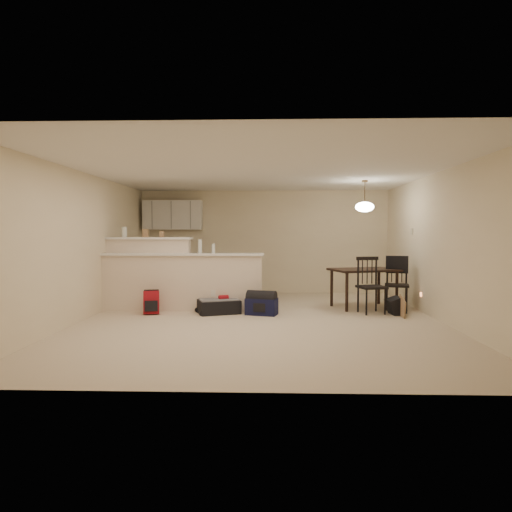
{
  "coord_description": "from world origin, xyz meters",
  "views": [
    {
      "loc": [
        0.17,
        -7.65,
        1.49
      ],
      "look_at": [
        -0.1,
        0.7,
        1.05
      ],
      "focal_mm": 32.0,
      "sensor_mm": 36.0,
      "label": 1
    }
  ],
  "objects_px": {
    "pendant_lamp": "(365,206)",
    "navy_duffel": "(262,306)",
    "suitcase": "(219,307)",
    "dining_chair_far": "(397,284)",
    "dining_table": "(364,273)",
    "dining_chair_near": "(372,285)",
    "black_daypack": "(395,306)",
    "red_backpack": "(151,303)"
  },
  "relations": [
    {
      "from": "dining_chair_near",
      "to": "red_backpack",
      "type": "bearing_deg",
      "value": 168.38
    },
    {
      "from": "dining_table",
      "to": "red_backpack",
      "type": "xyz_separation_m",
      "value": [
        -4.0,
        -0.85,
        -0.47
      ]
    },
    {
      "from": "dining_chair_far",
      "to": "red_backpack",
      "type": "bearing_deg",
      "value": -158.05
    },
    {
      "from": "pendant_lamp",
      "to": "suitcase",
      "type": "relative_size",
      "value": 0.85
    },
    {
      "from": "dining_chair_far",
      "to": "red_backpack",
      "type": "xyz_separation_m",
      "value": [
        -4.58,
        -0.61,
        -0.29
      ]
    },
    {
      "from": "dining_table",
      "to": "dining_chair_near",
      "type": "xyz_separation_m",
      "value": [
        0.02,
        -0.63,
        -0.16
      ]
    },
    {
      "from": "dining_chair_near",
      "to": "dining_chair_far",
      "type": "relative_size",
      "value": 1.03
    },
    {
      "from": "pendant_lamp",
      "to": "red_backpack",
      "type": "distance_m",
      "value": 4.46
    },
    {
      "from": "pendant_lamp",
      "to": "black_daypack",
      "type": "xyz_separation_m",
      "value": [
        0.43,
        -0.73,
        -1.84
      ]
    },
    {
      "from": "black_daypack",
      "to": "navy_duffel",
      "type": "bearing_deg",
      "value": 87.17
    },
    {
      "from": "navy_duffel",
      "to": "red_backpack",
      "type": "bearing_deg",
      "value": -165.33
    },
    {
      "from": "pendant_lamp",
      "to": "red_backpack",
      "type": "xyz_separation_m",
      "value": [
        -4.0,
        -0.85,
        -1.78
      ]
    },
    {
      "from": "red_backpack",
      "to": "navy_duffel",
      "type": "distance_m",
      "value": 2.0
    },
    {
      "from": "dining_table",
      "to": "pendant_lamp",
      "type": "bearing_deg",
      "value": -152.71
    },
    {
      "from": "dining_table",
      "to": "red_backpack",
      "type": "distance_m",
      "value": 4.11
    },
    {
      "from": "suitcase",
      "to": "pendant_lamp",
      "type": "bearing_deg",
      "value": -5.35
    },
    {
      "from": "navy_duffel",
      "to": "pendant_lamp",
      "type": "bearing_deg",
      "value": 37.83
    },
    {
      "from": "dining_chair_near",
      "to": "navy_duffel",
      "type": "bearing_deg",
      "value": 171.45
    },
    {
      "from": "dining_table",
      "to": "navy_duffel",
      "type": "xyz_separation_m",
      "value": [
        -1.99,
        -0.85,
        -0.52
      ]
    },
    {
      "from": "dining_table",
      "to": "navy_duffel",
      "type": "distance_m",
      "value": 2.23
    },
    {
      "from": "dining_chair_far",
      "to": "suitcase",
      "type": "relative_size",
      "value": 1.38
    },
    {
      "from": "dining_chair_far",
      "to": "navy_duffel",
      "type": "height_order",
      "value": "dining_chair_far"
    },
    {
      "from": "dining_chair_far",
      "to": "dining_table",
      "type": "bearing_deg",
      "value": 172.74
    },
    {
      "from": "suitcase",
      "to": "black_daypack",
      "type": "xyz_separation_m",
      "value": [
        3.2,
        0.0,
        0.03
      ]
    },
    {
      "from": "suitcase",
      "to": "navy_duffel",
      "type": "xyz_separation_m",
      "value": [
        0.78,
        -0.11,
        0.03
      ]
    },
    {
      "from": "black_daypack",
      "to": "pendant_lamp",
      "type": "bearing_deg",
      "value": 24.54
    },
    {
      "from": "suitcase",
      "to": "red_backpack",
      "type": "height_order",
      "value": "red_backpack"
    },
    {
      "from": "dining_table",
      "to": "dining_chair_far",
      "type": "height_order",
      "value": "dining_chair_far"
    },
    {
      "from": "dining_table",
      "to": "black_daypack",
      "type": "bearing_deg",
      "value": -77.64
    },
    {
      "from": "dining_table",
      "to": "dining_chair_near",
      "type": "distance_m",
      "value": 0.65
    },
    {
      "from": "pendant_lamp",
      "to": "dining_chair_far",
      "type": "distance_m",
      "value": 1.61
    },
    {
      "from": "pendant_lamp",
      "to": "suitcase",
      "type": "bearing_deg",
      "value": -165.19
    },
    {
      "from": "pendant_lamp",
      "to": "dining_table",
      "type": "bearing_deg",
      "value": 45.0
    },
    {
      "from": "suitcase",
      "to": "red_backpack",
      "type": "relative_size",
      "value": 1.75
    },
    {
      "from": "red_backpack",
      "to": "black_daypack",
      "type": "distance_m",
      "value": 4.42
    },
    {
      "from": "suitcase",
      "to": "red_backpack",
      "type": "bearing_deg",
      "value": 165.03
    },
    {
      "from": "dining_chair_near",
      "to": "dining_chair_far",
      "type": "xyz_separation_m",
      "value": [
        0.57,
        0.4,
        -0.01
      ]
    },
    {
      "from": "pendant_lamp",
      "to": "navy_duffel",
      "type": "height_order",
      "value": "pendant_lamp"
    },
    {
      "from": "dining_table",
      "to": "navy_duffel",
      "type": "bearing_deg",
      "value": -174.65
    },
    {
      "from": "dining_table",
      "to": "red_backpack",
      "type": "relative_size",
      "value": 3.41
    },
    {
      "from": "dining_table",
      "to": "pendant_lamp",
      "type": "height_order",
      "value": "pendant_lamp"
    },
    {
      "from": "pendant_lamp",
      "to": "dining_chair_far",
      "type": "xyz_separation_m",
      "value": [
        0.58,
        -0.23,
        -1.49
      ]
    }
  ]
}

